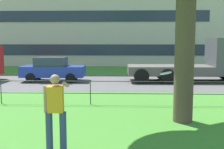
{
  "coord_description": "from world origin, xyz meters",
  "views": [
    {
      "loc": [
        1.32,
        -0.26,
        2.57
      ],
      "look_at": [
        0.98,
        8.49,
        1.52
      ],
      "focal_mm": 45.12,
      "sensor_mm": 36.0,
      "label": 1
    }
  ],
  "objects_px": {
    "person_thrower": "(56,110)",
    "car_blue_far_right": "(53,69)",
    "frisbee": "(166,73)",
    "flatbed_truck_left": "(203,62)"
  },
  "relations": [
    {
      "from": "person_thrower",
      "to": "car_blue_far_right",
      "type": "bearing_deg",
      "value": 104.37
    },
    {
      "from": "frisbee",
      "to": "flatbed_truck_left",
      "type": "xyz_separation_m",
      "value": [
        4.08,
        11.39,
        -0.6
      ]
    },
    {
      "from": "frisbee",
      "to": "car_blue_far_right",
      "type": "relative_size",
      "value": 0.08
    },
    {
      "from": "car_blue_far_right",
      "to": "person_thrower",
      "type": "bearing_deg",
      "value": -75.63
    },
    {
      "from": "frisbee",
      "to": "car_blue_far_right",
      "type": "distance_m",
      "value": 12.53
    },
    {
      "from": "person_thrower",
      "to": "car_blue_far_right",
      "type": "xyz_separation_m",
      "value": [
        -2.96,
        11.54,
        -0.2
      ]
    },
    {
      "from": "flatbed_truck_left",
      "to": "car_blue_far_right",
      "type": "bearing_deg",
      "value": -178.88
    },
    {
      "from": "car_blue_far_right",
      "to": "flatbed_truck_left",
      "type": "relative_size",
      "value": 0.54
    },
    {
      "from": "person_thrower",
      "to": "car_blue_far_right",
      "type": "distance_m",
      "value": 11.92
    },
    {
      "from": "frisbee",
      "to": "car_blue_far_right",
      "type": "bearing_deg",
      "value": 116.21
    }
  ]
}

